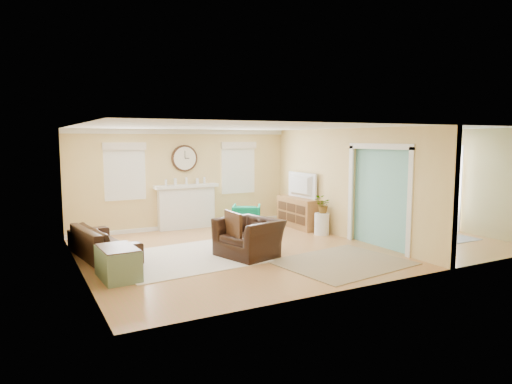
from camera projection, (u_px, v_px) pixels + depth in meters
floor at (294, 244)px, 10.23m from camera, size 9.00×9.00×0.00m
wall_back at (236, 177)px, 12.71m from camera, size 9.00×0.02×2.60m
wall_front at (394, 204)px, 7.45m from camera, size 9.00×0.02×2.60m
wall_left at (78, 200)px, 7.98m from camera, size 0.02×6.00×2.60m
wall_right at (436, 179)px, 12.18m from camera, size 0.02×6.00×2.60m
ceiling at (295, 128)px, 9.93m from camera, size 9.00×6.00×0.02m
partition at (341, 180)px, 11.02m from camera, size 0.17×6.00×2.60m
fireplace at (186, 206)px, 11.98m from camera, size 1.70×0.30×1.17m
wall_clock at (185, 158)px, 11.91m from camera, size 0.70×0.07×0.70m
window_left at (125, 167)px, 11.20m from camera, size 1.05×0.13×1.42m
window_right at (238, 164)px, 12.65m from camera, size 1.05×0.13×1.42m
french_doors at (435, 186)px, 12.18m from camera, size 0.06×1.70×2.20m
pendant at (396, 145)px, 11.37m from camera, size 0.30×0.30×0.55m
rug_cream at (185, 258)px, 9.05m from camera, size 2.92×2.59×0.01m
rug_jute at (342, 262)px, 8.72m from camera, size 2.57×2.20×0.01m
rug_grey at (393, 233)px, 11.50m from camera, size 2.55×3.19×0.01m
sofa at (103, 242)px, 9.10m from camera, size 1.14×2.23×0.62m
eames_chair at (249, 238)px, 9.18m from camera, size 1.31×1.41×0.76m
green_chair at (246, 217)px, 11.90m from camera, size 0.97×0.98×0.66m
trunk at (118, 263)px, 7.71m from camera, size 0.63×0.98×0.55m
credenza at (299, 213)px, 12.17m from camera, size 0.51×1.50×0.80m
tv at (299, 185)px, 12.08m from camera, size 0.23×1.16×0.67m
garden_stool at (322, 224)px, 11.26m from camera, size 0.36×0.36×0.54m
potted_plant at (322, 205)px, 11.20m from camera, size 0.50×0.50×0.42m
dining_table at (393, 222)px, 11.46m from camera, size 1.03×1.70×0.58m
dining_chair_n at (366, 206)px, 12.34m from camera, size 0.50×0.50×0.92m
dining_chair_s at (430, 219)px, 10.55m from camera, size 0.45×0.45×0.87m
dining_chair_w at (371, 212)px, 11.16m from camera, size 0.52×0.52×0.97m
dining_chair_e at (413, 211)px, 11.74m from camera, size 0.42×0.42×0.86m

